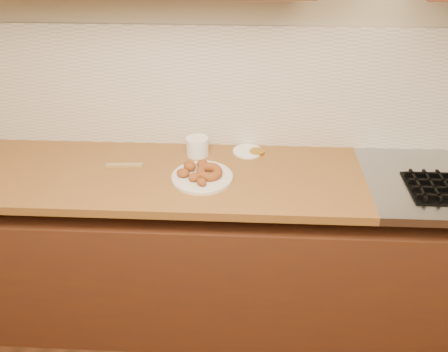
{
  "coord_description": "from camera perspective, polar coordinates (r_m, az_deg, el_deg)",
  "views": [
    {
      "loc": [
        -0.05,
        -0.17,
        2.04
      ],
      "look_at": [
        -0.14,
        1.62,
        0.93
      ],
      "focal_mm": 38.0,
      "sensor_mm": 36.0,
      "label": 1
    }
  ],
  "objects": [
    {
      "name": "wall_back",
      "position": [
        2.28,
        4.09,
        14.02
      ],
      "size": [
        4.0,
        0.02,
        2.7
      ],
      "primitive_type": "cube",
      "color": "#BCAF8E",
      "rests_on": "ground"
    },
    {
      "name": "base_cabinet",
      "position": [
        2.49,
        3.33,
        -9.96
      ],
      "size": [
        3.6,
        0.6,
        0.77
      ],
      "primitive_type": "cube",
      "color": "#512510",
      "rests_on": "floor"
    },
    {
      "name": "butcher_block",
      "position": [
        2.27,
        -12.9,
        0.15
      ],
      "size": [
        2.3,
        0.62,
        0.04
      ],
      "primitive_type": "cube",
      "color": "olive",
      "rests_on": "base_cabinet"
    },
    {
      "name": "backsplash",
      "position": [
        2.32,
        3.95,
        10.4
      ],
      "size": [
        3.6,
        0.02,
        0.6
      ],
      "primitive_type": "cube",
      "color": "beige",
      "rests_on": "wall_back"
    },
    {
      "name": "donut_plate",
      "position": [
        2.14,
        -2.64,
        -0.15
      ],
      "size": [
        0.28,
        0.28,
        0.02
      ],
      "primitive_type": "cylinder",
      "color": "silver",
      "rests_on": "butcher_block"
    },
    {
      "name": "ring_donut",
      "position": [
        2.13,
        -1.79,
        0.5
      ],
      "size": [
        0.16,
        0.16,
        0.05
      ],
      "primitive_type": "torus",
      "rotation": [
        0.1,
        0.0,
        0.4
      ],
      "color": "#A15924",
      "rests_on": "donut_plate"
    },
    {
      "name": "fried_dough_chunks",
      "position": [
        2.14,
        -3.54,
        0.57
      ],
      "size": [
        0.18,
        0.22,
        0.05
      ],
      "color": "#A15924",
      "rests_on": "donut_plate"
    },
    {
      "name": "plastic_tub",
      "position": [
        2.32,
        -3.22,
        3.57
      ],
      "size": [
        0.14,
        0.14,
        0.09
      ],
      "primitive_type": "cylinder",
      "rotation": [
        0.0,
        0.0,
        0.34
      ],
      "color": "white",
      "rests_on": "butcher_block"
    },
    {
      "name": "tub_lid",
      "position": [
        2.36,
        2.88,
        2.99
      ],
      "size": [
        0.19,
        0.19,
        0.01
      ],
      "primitive_type": "cylinder",
      "rotation": [
        0.0,
        0.0,
        -0.36
      ],
      "color": "white",
      "rests_on": "butcher_block"
    },
    {
      "name": "brass_jar_lid",
      "position": [
        2.36,
        3.99,
        2.91
      ],
      "size": [
        0.08,
        0.08,
        0.01
      ],
      "primitive_type": "cylinder",
      "rotation": [
        0.0,
        0.0,
        -0.02
      ],
      "color": "#B68B2A",
      "rests_on": "butcher_block"
    },
    {
      "name": "wooden_utensil",
      "position": [
        2.29,
        -11.89,
        1.28
      ],
      "size": [
        0.17,
        0.03,
        0.01
      ],
      "primitive_type": "cube",
      "rotation": [
        0.0,
        0.0,
        0.07
      ],
      "color": "#A2844B",
      "rests_on": "butcher_block"
    }
  ]
}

